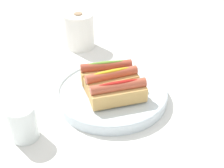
# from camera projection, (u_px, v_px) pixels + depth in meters

# --- Properties ---
(ground_plane) EXTENTS (2.40, 2.40, 0.00)m
(ground_plane) POSITION_uv_depth(u_px,v_px,m) (112.00, 98.00, 0.86)
(ground_plane) COLOR white
(serving_bowl) EXTENTS (0.32, 0.32, 0.03)m
(serving_bowl) POSITION_uv_depth(u_px,v_px,m) (112.00, 94.00, 0.84)
(serving_bowl) COLOR silver
(serving_bowl) RESTS_ON ground_plane
(hotdog_front) EXTENTS (0.16, 0.08, 0.06)m
(hotdog_front) POSITION_uv_depth(u_px,v_px,m) (118.00, 93.00, 0.78)
(hotdog_front) COLOR tan
(hotdog_front) RESTS_ON serving_bowl
(hotdog_back) EXTENTS (0.16, 0.07, 0.06)m
(hotdog_back) POSITION_uv_depth(u_px,v_px,m) (112.00, 82.00, 0.82)
(hotdog_back) COLOR tan
(hotdog_back) RESTS_ON serving_bowl
(hotdog_side) EXTENTS (0.16, 0.09, 0.06)m
(hotdog_side) POSITION_uv_depth(u_px,v_px,m) (106.00, 72.00, 0.86)
(hotdog_side) COLOR tan
(hotdog_side) RESTS_ON serving_bowl
(water_glass) EXTENTS (0.07, 0.07, 0.09)m
(water_glass) POSITION_uv_depth(u_px,v_px,m) (23.00, 125.00, 0.70)
(water_glass) COLOR white
(water_glass) RESTS_ON ground_plane
(paper_towel_roll) EXTENTS (0.11, 0.11, 0.13)m
(paper_towel_roll) POSITION_uv_depth(u_px,v_px,m) (79.00, 31.00, 1.10)
(paper_towel_roll) COLOR white
(paper_towel_roll) RESTS_ON ground_plane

